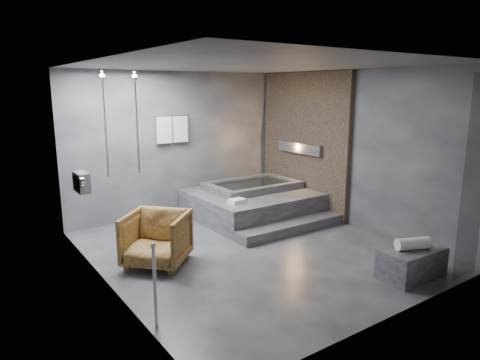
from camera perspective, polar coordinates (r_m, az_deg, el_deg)
room at (r=6.80m, az=3.26°, el=5.85°), size 5.00×5.04×2.82m
tub_deck at (r=8.41m, az=1.61°, el=-3.21°), size 2.20×2.00×0.50m
tub_step at (r=7.58m, az=6.92°, el=-6.29°), size 2.20×0.36×0.18m
concrete_bench at (r=6.22m, az=21.91°, el=-10.21°), size 0.91×0.52×0.40m
driftwood_chair at (r=6.22m, az=-11.06°, el=-7.71°), size 1.18×1.18×0.77m
rolled_towel at (r=6.09m, az=22.07°, el=-7.88°), size 0.48×0.33×0.16m
deck_towel at (r=7.51m, az=-0.40°, el=-2.82°), size 0.29×0.22×0.07m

